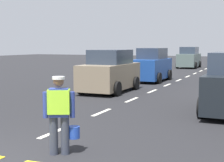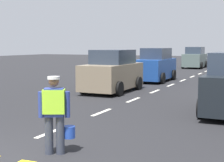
{
  "view_description": "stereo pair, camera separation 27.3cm",
  "coord_description": "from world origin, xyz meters",
  "px_view_note": "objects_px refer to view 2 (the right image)",
  "views": [
    {
      "loc": [
        5.03,
        -4.98,
        2.32
      ],
      "look_at": [
        0.34,
        5.81,
        1.1
      ],
      "focal_mm": 55.54,
      "sensor_mm": 36.0,
      "label": 1
    },
    {
      "loc": [
        5.28,
        -4.87,
        2.32
      ],
      "look_at": [
        0.34,
        5.81,
        1.1
      ],
      "focal_mm": 55.54,
      "sensor_mm": 36.0,
      "label": 2
    }
  ],
  "objects_px": {
    "road_worker": "(55,111)",
    "car_oncoming_third": "(195,58)",
    "car_oncoming_second": "(156,66)",
    "car_oncoming_lead": "(112,72)"
  },
  "relations": [
    {
      "from": "car_oncoming_second",
      "to": "car_oncoming_lead",
      "type": "xyz_separation_m",
      "value": [
        -0.43,
        -5.74,
        -0.02
      ]
    },
    {
      "from": "car_oncoming_lead",
      "to": "car_oncoming_second",
      "type": "bearing_deg",
      "value": 85.69
    },
    {
      "from": "road_worker",
      "to": "car_oncoming_second",
      "type": "height_order",
      "value": "car_oncoming_second"
    },
    {
      "from": "road_worker",
      "to": "car_oncoming_third",
      "type": "distance_m",
      "value": 29.59
    },
    {
      "from": "car_oncoming_third",
      "to": "car_oncoming_lead",
      "type": "relative_size",
      "value": 0.99
    },
    {
      "from": "car_oncoming_third",
      "to": "car_oncoming_lead",
      "type": "xyz_separation_m",
      "value": [
        -0.07,
        -19.88,
        -0.02
      ]
    },
    {
      "from": "car_oncoming_lead",
      "to": "car_oncoming_third",
      "type": "bearing_deg",
      "value": 89.8
    },
    {
      "from": "road_worker",
      "to": "car_oncoming_second",
      "type": "relative_size",
      "value": 0.4
    },
    {
      "from": "car_oncoming_lead",
      "to": "road_worker",
      "type": "bearing_deg",
      "value": -72.18
    },
    {
      "from": "road_worker",
      "to": "car_oncoming_third",
      "type": "height_order",
      "value": "car_oncoming_third"
    }
  ]
}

